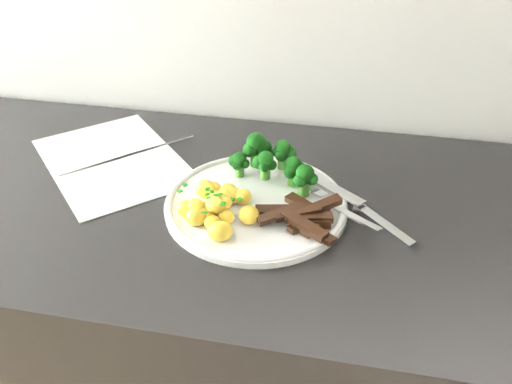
# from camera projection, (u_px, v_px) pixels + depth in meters

# --- Properties ---
(counter) EXTENTS (2.30, 0.58, 0.86)m
(counter) POSITION_uv_depth(u_px,v_px,m) (203.00, 367.00, 1.12)
(counter) COLOR black
(counter) RESTS_ON ground
(recipe_paper) EXTENTS (0.37, 0.37, 0.00)m
(recipe_paper) POSITION_uv_depth(u_px,v_px,m) (113.00, 160.00, 0.97)
(recipe_paper) COLOR silver
(recipe_paper) RESTS_ON counter
(plate) EXTENTS (0.29, 0.29, 0.02)m
(plate) POSITION_uv_depth(u_px,v_px,m) (256.00, 203.00, 0.85)
(plate) COLOR white
(plate) RESTS_ON counter
(broccoli) EXTENTS (0.15, 0.10, 0.07)m
(broccoli) POSITION_uv_depth(u_px,v_px,m) (273.00, 159.00, 0.88)
(broccoli) COLOR #32661D
(broccoli) RESTS_ON plate
(potatoes) EXTENTS (0.13, 0.14, 0.04)m
(potatoes) POSITION_uv_depth(u_px,v_px,m) (216.00, 207.00, 0.81)
(potatoes) COLOR yellow
(potatoes) RESTS_ON plate
(beef_strips) EXTENTS (0.13, 0.12, 0.03)m
(beef_strips) POSITION_uv_depth(u_px,v_px,m) (305.00, 217.00, 0.80)
(beef_strips) COLOR black
(beef_strips) RESTS_ON plate
(fork) EXTENTS (0.14, 0.12, 0.02)m
(fork) POSITION_uv_depth(u_px,v_px,m) (340.00, 208.00, 0.82)
(fork) COLOR #BBBBBF
(fork) RESTS_ON plate
(knife) EXTENTS (0.19, 0.17, 0.02)m
(knife) POSITION_uv_depth(u_px,v_px,m) (368.00, 214.00, 0.82)
(knife) COLOR #BBBBBF
(knife) RESTS_ON plate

